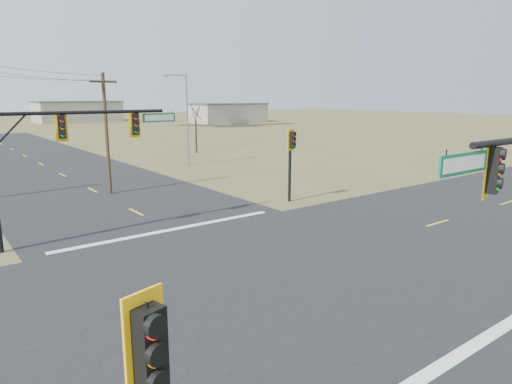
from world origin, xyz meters
The scene contains 12 objects.
ground centered at (0.00, 0.00, 0.00)m, with size 320.00×320.00×0.00m, color brown.
road_ew centered at (0.00, 0.00, 0.01)m, with size 160.00×14.00×0.02m, color black.
road_ns centered at (0.00, 0.00, 0.01)m, with size 14.00×160.00×0.02m, color black.
stop_bar_near centered at (0.00, -7.50, 0.03)m, with size 12.00×0.40×0.01m, color silver.
stop_bar_far centered at (0.00, 7.50, 0.03)m, with size 12.00×0.40×0.01m, color silver.
mast_arm_far centered at (-4.39, 8.99, 4.77)m, with size 8.83×0.55×6.57m.
pedestal_signal_ne centered at (9.11, 8.65, 3.39)m, with size 0.59×0.52×4.70m.
utility_pole_near centered at (0.66, 18.11, 4.32)m, with size 1.99×0.52×8.23m.
streetlight_a centered at (11.36, 26.68, 4.94)m, with size 2.46×0.37×8.80m.
bare_tree_c centered at (17.09, 34.80, 4.81)m, with size 2.88×2.88×6.13m.
warehouse_mid centered at (25.00, 110.00, 2.50)m, with size 20.00×12.00×5.00m, color #A09C8E.
warehouse_right centered at (55.00, 85.00, 2.25)m, with size 18.00×10.00×4.50m, color #A09C8E.
Camera 1 is at (-10.01, -12.95, 6.75)m, focal length 32.00 mm.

